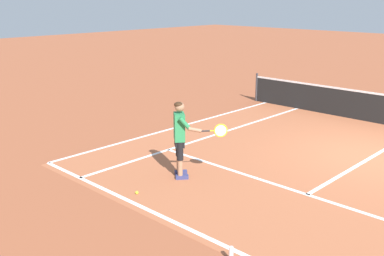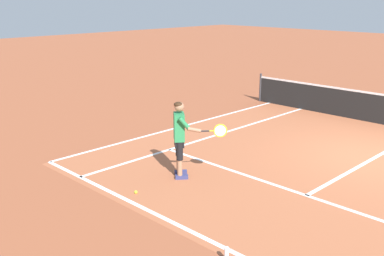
# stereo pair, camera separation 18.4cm
# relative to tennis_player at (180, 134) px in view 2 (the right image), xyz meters

# --- Properties ---
(ground_plane) EXTENTS (80.00, 80.00, 0.00)m
(ground_plane) POSITION_rel_tennis_player_xyz_m (2.55, 4.34, -0.99)
(ground_plane) COLOR #9E5133
(court_inner_surface) EXTENTS (10.98, 9.49, 0.00)m
(court_inner_surface) POSITION_rel_tennis_player_xyz_m (2.55, 2.94, -0.99)
(court_inner_surface) COLOR #B2603D
(court_inner_surface) RESTS_ON ground
(line_baseline) EXTENTS (10.98, 0.10, 0.01)m
(line_baseline) POSITION_rel_tennis_player_xyz_m (2.55, -1.61, -0.99)
(line_baseline) COLOR white
(line_baseline) RESTS_ON ground
(line_service) EXTENTS (8.23, 0.10, 0.01)m
(line_service) POSITION_rel_tennis_player_xyz_m (2.55, 1.09, -0.99)
(line_service) COLOR white
(line_service) RESTS_ON ground
(line_centre_service) EXTENTS (0.10, 6.40, 0.01)m
(line_centre_service) POSITION_rel_tennis_player_xyz_m (2.55, 4.29, -0.99)
(line_centre_service) COLOR white
(line_centre_service) RESTS_ON ground
(line_singles_left) EXTENTS (0.10, 9.09, 0.01)m
(line_singles_left) POSITION_rel_tennis_player_xyz_m (-1.57, 2.94, -0.99)
(line_singles_left) COLOR white
(line_singles_left) RESTS_ON ground
(line_doubles_left) EXTENTS (0.10, 9.09, 0.01)m
(line_doubles_left) POSITION_rel_tennis_player_xyz_m (-2.94, 2.94, -0.99)
(line_doubles_left) COLOR white
(line_doubles_left) RESTS_ON ground
(tennis_player) EXTENTS (1.12, 0.81, 1.71)m
(tennis_player) POSITION_rel_tennis_player_xyz_m (0.00, 0.00, 0.00)
(tennis_player) COLOR navy
(tennis_player) RESTS_ON ground
(tennis_ball_near_feet) EXTENTS (0.07, 0.07, 0.07)m
(tennis_ball_near_feet) POSITION_rel_tennis_player_xyz_m (0.01, -1.28, -0.96)
(tennis_ball_near_feet) COLOR #CCE02D
(tennis_ball_near_feet) RESTS_ON ground
(water_bottle) EXTENTS (0.07, 0.07, 0.24)m
(water_bottle) POSITION_rel_tennis_player_xyz_m (2.96, -1.88, -0.87)
(water_bottle) COLOR white
(water_bottle) RESTS_ON ground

